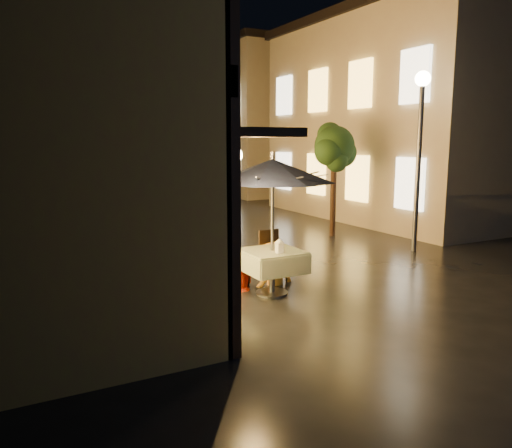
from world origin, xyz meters
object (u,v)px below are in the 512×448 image
table_lantern (279,245)px  bicycle_0 (169,241)px  cafe_table (272,261)px  person_orange (237,251)px  patio_umbrella (273,171)px  person_yellow (273,243)px  streetlamp_near (420,129)px

table_lantern → bicycle_0: table_lantern is taller
cafe_table → person_orange: person_orange is taller
patio_umbrella → person_orange: 1.61m
patio_umbrella → bicycle_0: patio_umbrella is taller
table_lantern → person_orange: (-0.39, 0.82, -0.22)m
person_orange → person_yellow: bearing=-162.9°
cafe_table → person_yellow: size_ratio=0.65×
person_orange → person_yellow: (0.73, -0.02, 0.07)m
person_yellow → bicycle_0: 2.70m
person_yellow → person_orange: bearing=-7.3°
bicycle_0 → person_yellow: bearing=-157.4°
person_yellow → table_lantern: bearing=62.0°
cafe_table → streetlamp_near: bearing=16.5°
person_yellow → bicycle_0: (-1.23, 2.39, -0.27)m
streetlamp_near → cafe_table: bearing=-163.5°
cafe_table → person_orange: size_ratio=0.71×
cafe_table → person_yellow: bearing=58.9°
cafe_table → person_orange: bearing=124.5°
streetlamp_near → person_orange: streetlamp_near is taller
table_lantern → person_orange: size_ratio=0.18×
person_yellow → patio_umbrella: bearing=53.6°
streetlamp_near → person_yellow: (-4.44, -0.86, -2.15)m
bicycle_0 → streetlamp_near: bearing=-109.7°
patio_umbrella → person_yellow: patio_umbrella is taller
person_orange → person_yellow: 0.73m
cafe_table → bicycle_0: 3.08m
cafe_table → person_orange: 0.71m
streetlamp_near → person_orange: size_ratio=3.03×
streetlamp_near → cafe_table: 5.49m
table_lantern → person_yellow: bearing=67.3°
person_orange → bicycle_0: bearing=-59.1°
person_yellow → bicycle_0: person_yellow is taller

